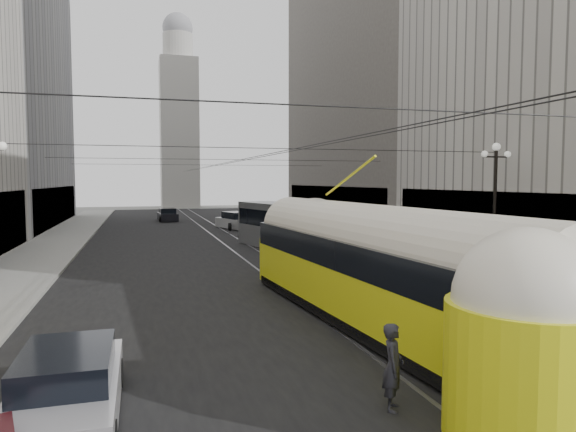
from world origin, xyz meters
TOP-DOWN VIEW (x-y plane):
  - road at (0.00, 32.50)m, footprint 20.00×85.00m
  - sidewalk_left at (-12.00, 36.00)m, footprint 4.00×72.00m
  - sidewalk_right at (12.00, 36.00)m, footprint 4.00×72.00m
  - rail_left at (-0.75, 32.50)m, footprint 0.12×85.00m
  - rail_right at (0.75, 32.50)m, footprint 0.12×85.00m
  - building_right_far at (20.00, 48.00)m, footprint 12.60×32.60m
  - distant_tower at (0.00, 80.00)m, footprint 6.00×6.00m
  - lamppost_right_mid at (12.60, 18.00)m, footprint 1.86×0.44m
  - catenary at (0.12, 31.49)m, footprint 25.00×72.00m
  - streetcar at (0.50, 8.08)m, footprint 3.88×16.99m
  - city_bus at (2.95, 24.33)m, footprint 5.22×12.03m
  - sedan_silver at (-7.68, 3.76)m, footprint 1.83×4.36m
  - sedan_white_far at (2.14, 40.28)m, footprint 3.37×5.31m
  - sedan_dark_far at (-3.49, 51.39)m, footprint 2.11×4.57m
  - pedestrian_crossing_a at (-1.68, 2.63)m, footprint 0.66×0.74m
  - pedestrian_crossing_b at (0.65, 0.67)m, footprint 0.89×0.97m
  - pedestrian_sidewalk_right at (10.50, 22.73)m, footprint 0.97×0.78m

SIDE VIEW (x-z plane):
  - road at x=0.00m, z-range -0.01..0.01m
  - rail_left at x=-0.75m, z-range -0.02..0.02m
  - rail_right at x=0.75m, z-range -0.02..0.02m
  - sidewalk_left at x=-12.00m, z-range 0.00..0.15m
  - sidewalk_right at x=12.00m, z-range 0.00..0.15m
  - sedan_silver at x=-7.68m, z-range -0.06..1.31m
  - sedan_dark_far at x=-3.49m, z-range -0.07..1.34m
  - sedan_white_far at x=2.14m, z-range -0.07..1.49m
  - pedestrian_crossing_b at x=0.65m, z-range 0.00..1.60m
  - pedestrian_crossing_a at x=-1.68m, z-range 0.00..1.71m
  - pedestrian_sidewalk_right at x=10.50m, z-range 0.15..1.87m
  - city_bus at x=2.95m, z-range 0.14..3.10m
  - streetcar at x=0.50m, z-range -0.04..3.70m
  - lamppost_right_mid at x=12.60m, z-range 0.56..6.93m
  - catenary at x=0.12m, z-range 5.77..6.00m
  - distant_tower at x=0.00m, z-range -0.71..30.65m
  - building_right_far at x=20.00m, z-range 0.01..32.61m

